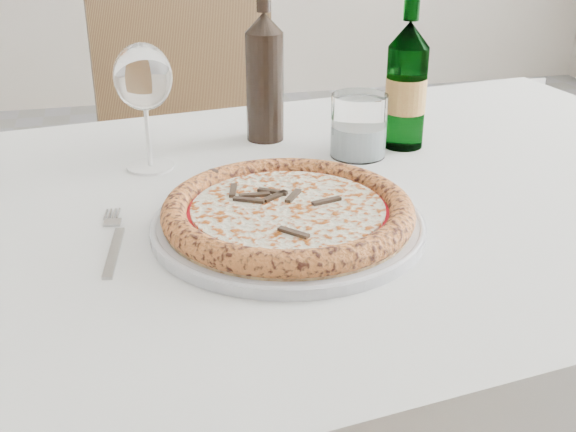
# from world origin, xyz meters

# --- Properties ---
(dining_table) EXTENTS (1.65, 1.10, 0.76)m
(dining_table) POSITION_xyz_m (-0.24, -0.28, 0.67)
(dining_table) COLOR olive
(dining_table) RESTS_ON floor
(chair_far) EXTENTS (0.51, 0.51, 0.93)m
(chair_far) POSITION_xyz_m (-0.25, 0.54, 0.53)
(chair_far) COLOR olive
(chair_far) RESTS_ON floor
(plate) EXTENTS (0.34, 0.34, 0.02)m
(plate) POSITION_xyz_m (-0.24, -0.38, 0.76)
(plate) COLOR silver
(plate) RESTS_ON dining_table
(pizza) EXTENTS (0.32, 0.32, 0.03)m
(pizza) POSITION_xyz_m (-0.24, -0.38, 0.78)
(pizza) COLOR #E6BD7A
(pizza) RESTS_ON plate
(fork) EXTENTS (0.03, 0.18, 0.00)m
(fork) POSITION_xyz_m (-0.46, -0.36, 0.76)
(fork) COLOR #9F9F9F
(fork) RESTS_ON dining_table
(wine_glass) EXTENTS (0.09, 0.09, 0.19)m
(wine_glass) POSITION_xyz_m (-0.40, -0.11, 0.89)
(wine_glass) COLOR white
(wine_glass) RESTS_ON dining_table
(tumbler) EXTENTS (0.09, 0.09, 0.10)m
(tumbler) POSITION_xyz_m (-0.07, -0.13, 0.80)
(tumbler) COLOR white
(tumbler) RESTS_ON dining_table
(beer_bottle) EXTENTS (0.07, 0.07, 0.26)m
(beer_bottle) POSITION_xyz_m (0.02, -0.11, 0.86)
(beer_bottle) COLOR #22662C
(beer_bottle) RESTS_ON dining_table
(wine_bottle) EXTENTS (0.06, 0.06, 0.26)m
(wine_bottle) POSITION_xyz_m (-0.20, -0.02, 0.87)
(wine_bottle) COLOR black
(wine_bottle) RESTS_ON dining_table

